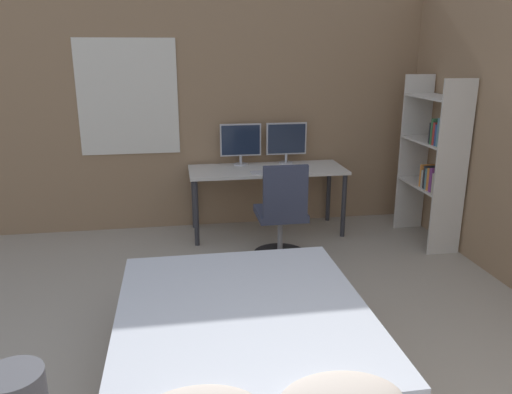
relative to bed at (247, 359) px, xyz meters
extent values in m
cube|color=#8E7051|center=(0.58, 3.08, 1.10)|extent=(12.00, 0.06, 2.70)
cube|color=silver|center=(-0.82, 3.04, 1.21)|extent=(1.04, 0.01, 1.21)
cube|color=#A3B2CC|center=(-0.82, 3.04, 1.21)|extent=(0.96, 0.01, 1.13)
cube|color=#846647|center=(0.00, 0.02, -0.14)|extent=(1.42, 2.02, 0.22)
cube|color=silver|center=(0.00, 0.02, 0.08)|extent=(1.36, 1.96, 0.23)
cube|color=silver|center=(0.00, 0.14, 0.22)|extent=(1.46, 1.70, 0.05)
cube|color=beige|center=(0.62, 2.69, 0.46)|extent=(1.67, 0.64, 0.03)
cylinder|color=#2D2D33|center=(-0.17, 2.42, 0.09)|extent=(0.05, 0.05, 0.69)
cylinder|color=#2D2D33|center=(1.40, 2.42, 0.09)|extent=(0.05, 0.05, 0.69)
cylinder|color=#2D2D33|center=(-0.17, 2.96, 0.09)|extent=(0.05, 0.05, 0.69)
cylinder|color=#2D2D33|center=(1.40, 2.96, 0.09)|extent=(0.05, 0.05, 0.69)
cylinder|color=#B7B7BC|center=(0.36, 2.91, 0.48)|extent=(0.16, 0.16, 0.01)
cylinder|color=#B7B7BC|center=(0.36, 2.91, 0.53)|extent=(0.03, 0.03, 0.09)
cube|color=#B7B7BC|center=(0.36, 2.91, 0.75)|extent=(0.45, 0.03, 0.35)
cube|color=#192338|center=(0.36, 2.89, 0.75)|extent=(0.42, 0.00, 0.32)
cylinder|color=#B7B7BC|center=(0.87, 2.91, 0.48)|extent=(0.16, 0.16, 0.01)
cylinder|color=#B7B7BC|center=(0.87, 2.91, 0.53)|extent=(0.03, 0.03, 0.09)
cube|color=#B7B7BC|center=(0.87, 2.91, 0.75)|extent=(0.45, 0.03, 0.35)
cube|color=#192338|center=(0.87, 2.89, 0.75)|extent=(0.42, 0.00, 0.32)
cube|color=#B7B7BC|center=(0.62, 2.47, 0.48)|extent=(0.42, 0.13, 0.02)
ellipsoid|color=#B7B7BC|center=(0.91, 2.47, 0.49)|extent=(0.07, 0.05, 0.04)
cylinder|color=black|center=(0.61, 1.98, -0.23)|extent=(0.52, 0.52, 0.04)
cylinder|color=gray|center=(0.61, 1.98, -0.03)|extent=(0.05, 0.05, 0.37)
cube|color=#33384C|center=(0.61, 1.98, 0.20)|extent=(0.45, 0.45, 0.07)
cube|color=#33384C|center=(0.61, 1.77, 0.47)|extent=(0.41, 0.05, 0.48)
cube|color=beige|center=(2.23, 1.80, 0.60)|extent=(0.33, 0.02, 1.70)
cube|color=beige|center=(2.23, 2.58, 0.60)|extent=(0.33, 0.02, 1.70)
cube|color=beige|center=(2.23, 2.19, 0.34)|extent=(0.33, 0.76, 0.02)
cube|color=beige|center=(2.23, 2.19, 0.80)|extent=(0.33, 0.76, 0.02)
cube|color=beige|center=(2.23, 2.19, 1.24)|extent=(0.33, 0.76, 0.02)
cube|color=gold|center=(2.23, 1.84, 0.48)|extent=(0.27, 0.04, 0.25)
cube|color=#BCB29E|center=(2.23, 1.88, 0.45)|extent=(0.27, 0.03, 0.20)
cube|color=#7A387F|center=(2.23, 1.93, 0.47)|extent=(0.27, 0.04, 0.24)
cube|color=orange|center=(2.23, 1.98, 0.47)|extent=(0.27, 0.04, 0.22)
cube|color=teal|center=(2.23, 2.02, 0.46)|extent=(0.27, 0.03, 0.21)
cube|color=#28282D|center=(2.23, 2.06, 0.47)|extent=(0.27, 0.03, 0.23)
cube|color=#BCB29E|center=(2.23, 2.10, 0.44)|extent=(0.27, 0.03, 0.18)
cube|color=orange|center=(2.23, 2.13, 0.47)|extent=(0.27, 0.03, 0.23)
cube|color=gold|center=(2.23, 1.83, 0.93)|extent=(0.27, 0.03, 0.24)
cube|color=teal|center=(2.23, 1.88, 0.95)|extent=(0.27, 0.04, 0.27)
cube|color=#2D4784|center=(2.23, 1.92, 0.92)|extent=(0.27, 0.03, 0.20)
cube|color=#B2332D|center=(2.23, 1.96, 0.92)|extent=(0.27, 0.03, 0.22)
cube|color=#337042|center=(2.23, 2.00, 0.94)|extent=(0.27, 0.03, 0.25)
cube|color=#28282D|center=(2.23, 2.04, 0.92)|extent=(0.27, 0.02, 0.20)
camera|label=1|loc=(-0.35, -2.45, 1.70)|focal=35.00mm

